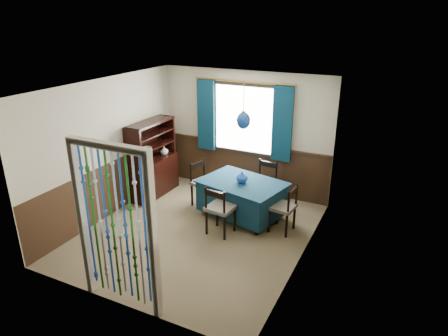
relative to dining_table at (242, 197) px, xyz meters
The scene contains 22 objects.
floor 1.06m from the dining_table, 118.17° to the right, with size 4.00×4.00×0.00m, color brown.
ceiling 2.31m from the dining_table, 118.17° to the right, with size 4.00×4.00×0.00m, color silver.
wall_back 1.49m from the dining_table, 111.89° to the left, with size 3.60×3.60×0.00m, color beige.
wall_front 3.01m from the dining_table, 99.13° to the right, with size 3.60×3.60×0.00m, color beige.
wall_left 2.56m from the dining_table, 159.22° to the right, with size 4.00×4.00×0.00m, color beige.
wall_right 1.80m from the dining_table, 32.60° to the right, with size 4.00×4.00×0.00m, color beige.
wainscot_back 1.22m from the dining_table, 112.16° to the left, with size 3.60×3.60×0.00m, color #352214.
wainscot_front 2.88m from the dining_table, 99.18° to the right, with size 3.60×3.60×0.00m, color #352214.
wainscot_left 2.40m from the dining_table, 159.09° to the right, with size 4.00×4.00×0.00m, color #352214.
wainscot_right 1.58m from the dining_table, 32.89° to the right, with size 4.00×4.00×0.00m, color #352214.
window 1.64m from the dining_table, 112.79° to the left, with size 1.32×0.12×1.42m, color black.
doorway 2.91m from the dining_table, 99.32° to the right, with size 1.16×0.12×2.18m, color silver, non-canonical shape.
dining_table is the anchor object (origin of this frame).
chair_near 0.72m from the dining_table, 98.30° to the right, with size 0.47×0.45×0.88m.
chair_far 0.68m from the dining_table, 75.05° to the left, with size 0.48×0.46×0.88m.
chair_left 0.89m from the dining_table, behind, with size 0.52×0.54×0.88m.
chair_right 0.86m from the dining_table, 10.42° to the right, with size 0.44×0.46×0.85m.
sideboard 2.04m from the dining_table, behind, with size 0.44×1.19×1.54m.
pendant_lamp 1.42m from the dining_table, 135.00° to the right, with size 0.23×0.23×0.82m.
vase_table 0.39m from the dining_table, 84.27° to the right, with size 0.19×0.19×0.20m, color navy.
bowl_shelf 2.09m from the dining_table, behind, with size 0.18×0.18×0.05m, color beige.
vase_sideboard 2.08m from the dining_table, 166.77° to the left, with size 0.19×0.19×0.20m, color beige.
Camera 1 is at (3.03, -5.18, 3.53)m, focal length 32.00 mm.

